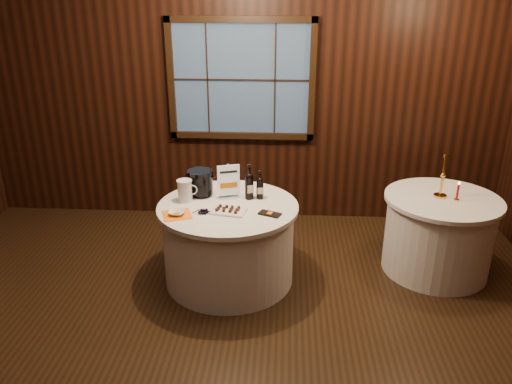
# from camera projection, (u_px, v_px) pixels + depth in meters

# --- Properties ---
(ground) EXTENTS (6.00, 6.00, 0.00)m
(ground) POSITION_uv_depth(u_px,v_px,m) (215.00, 347.00, 3.87)
(ground) COLOR black
(ground) RESTS_ON ground
(back_wall) EXTENTS (6.00, 0.10, 3.00)m
(back_wall) POSITION_uv_depth(u_px,v_px,m) (241.00, 89.00, 5.59)
(back_wall) COLOR black
(back_wall) RESTS_ON ground
(main_table) EXTENTS (1.28, 1.28, 0.77)m
(main_table) POSITION_uv_depth(u_px,v_px,m) (229.00, 243.00, 4.65)
(main_table) COLOR white
(main_table) RESTS_ON ground
(side_table) EXTENTS (1.08, 1.08, 0.77)m
(side_table) POSITION_uv_depth(u_px,v_px,m) (438.00, 234.00, 4.81)
(side_table) COLOR white
(side_table) RESTS_ON ground
(sign_stand) EXTENTS (0.20, 0.15, 0.34)m
(sign_stand) POSITION_uv_depth(u_px,v_px,m) (228.00, 186.00, 4.62)
(sign_stand) COLOR #B0B0B7
(sign_stand) RESTS_ON main_table
(port_bottle_left) EXTENTS (0.08, 0.09, 0.34)m
(port_bottle_left) POSITION_uv_depth(u_px,v_px,m) (249.00, 184.00, 4.59)
(port_bottle_left) COLOR black
(port_bottle_left) RESTS_ON main_table
(port_bottle_right) EXTENTS (0.07, 0.07, 0.27)m
(port_bottle_right) POSITION_uv_depth(u_px,v_px,m) (260.00, 187.00, 4.61)
(port_bottle_right) COLOR black
(port_bottle_right) RESTS_ON main_table
(ice_bucket) EXTENTS (0.24, 0.24, 0.25)m
(ice_bucket) POSITION_uv_depth(u_px,v_px,m) (201.00, 182.00, 4.67)
(ice_bucket) COLOR black
(ice_bucket) RESTS_ON main_table
(chocolate_plate) EXTENTS (0.33, 0.25, 0.04)m
(chocolate_plate) POSITION_uv_depth(u_px,v_px,m) (228.00, 210.00, 4.36)
(chocolate_plate) COLOR white
(chocolate_plate) RESTS_ON main_table
(chocolate_box) EXTENTS (0.21, 0.16, 0.02)m
(chocolate_box) POSITION_uv_depth(u_px,v_px,m) (270.00, 214.00, 4.31)
(chocolate_box) COLOR black
(chocolate_box) RESTS_ON main_table
(grape_bunch) EXTENTS (0.17, 0.07, 0.04)m
(grape_bunch) POSITION_uv_depth(u_px,v_px,m) (204.00, 212.00, 4.33)
(grape_bunch) COLOR black
(grape_bunch) RESTS_ON main_table
(glass_pitcher) EXTENTS (0.19, 0.14, 0.20)m
(glass_pitcher) POSITION_uv_depth(u_px,v_px,m) (185.00, 190.00, 4.56)
(glass_pitcher) COLOR silver
(glass_pitcher) RESTS_ON main_table
(orange_napkin) EXTENTS (0.30, 0.30, 0.00)m
(orange_napkin) POSITION_uv_depth(u_px,v_px,m) (177.00, 215.00, 4.31)
(orange_napkin) COLOR orange
(orange_napkin) RESTS_ON main_table
(cracker_bowl) EXTENTS (0.14, 0.14, 0.03)m
(cracker_bowl) POSITION_uv_depth(u_px,v_px,m) (177.00, 213.00, 4.30)
(cracker_bowl) COLOR white
(cracker_bowl) RESTS_ON orange_napkin
(brass_candlestick) EXTENTS (0.12, 0.12, 0.43)m
(brass_candlestick) POSITION_uv_depth(u_px,v_px,m) (442.00, 182.00, 4.63)
(brass_candlestick) COLOR gold
(brass_candlestick) RESTS_ON side_table
(red_candle) EXTENTS (0.05, 0.05, 0.18)m
(red_candle) POSITION_uv_depth(u_px,v_px,m) (457.00, 193.00, 4.58)
(red_candle) COLOR gold
(red_candle) RESTS_ON side_table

